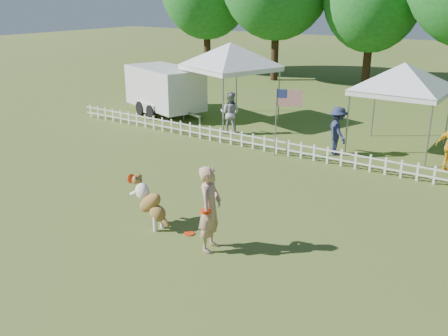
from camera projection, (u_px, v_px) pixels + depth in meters
The scene contains 12 objects.
ground at pixel (165, 228), 12.43m from camera, with size 120.00×120.00×0.00m, color #3B561B.
picket_fence at pixel (295, 149), 17.76m from camera, with size 22.00×0.08×0.60m, color silver, non-canonical shape.
handler at pixel (210, 209), 11.10m from camera, with size 0.73×0.48×2.00m, color tan.
dog at pixel (151, 203), 12.33m from camera, with size 1.23×0.41×1.28m, color brown, non-canonical shape.
frisbee_on_turf at pixel (189, 234), 12.13m from camera, with size 0.26×0.26×0.02m, color red.
canopy_tent_left at pixel (230, 84), 22.31m from camera, with size 3.35×3.35×3.47m, color silver, non-canonical shape.
canopy_tent_right at pixel (400, 108), 18.16m from camera, with size 3.07×3.07×3.17m, color silver, non-canonical shape.
cargo_trailer at pixel (165, 90), 23.94m from camera, with size 5.23×2.30×2.30m, color silver, non-canonical shape.
flag_pole at pixel (276, 123), 17.61m from camera, with size 0.95×0.10×2.47m, color gray, non-canonical shape.
spectator_a at pixel (230, 113), 20.66m from camera, with size 0.85×0.66×1.74m, color #A5A6AB.
spectator_b at pixel (338, 131), 17.88m from camera, with size 1.14×0.65×1.76m, color #222848.
tree_center_left at pixel (372, 5), 29.88m from camera, with size 6.00×6.00×9.80m, color #19591D, non-canonical shape.
Camera 1 is at (7.62, -8.40, 5.52)m, focal length 40.00 mm.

